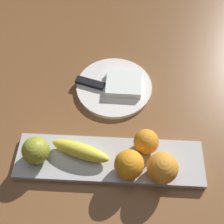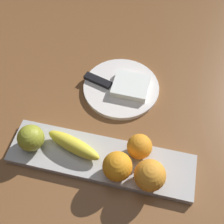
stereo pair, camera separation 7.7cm
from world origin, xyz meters
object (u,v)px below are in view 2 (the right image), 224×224
object	(u,v)px
fruit_tray	(101,159)
banana	(74,145)
orange_center	(150,176)
knife	(102,83)
orange_near_apple	(117,166)
dinner_plate	(121,88)
orange_near_banana	(139,147)
folded_napkin	(131,86)
apple	(31,138)

from	to	relation	value
fruit_tray	banana	size ratio (longest dim) A/B	3.12
orange_center	knife	xyz separation A→B (m)	(-0.19, 0.28, -0.04)
orange_near_apple	banana	bearing A→B (deg)	162.68
fruit_tray	dinner_plate	bearing A→B (deg)	90.00
orange_center	dinner_plate	distance (m)	0.31
fruit_tray	orange_center	xyz separation A→B (m)	(0.13, -0.04, 0.05)
orange_near_banana	orange_center	distance (m)	0.08
orange_center	orange_near_apple	bearing A→B (deg)	174.70
orange_near_apple	folded_napkin	bearing A→B (deg)	94.14
orange_near_apple	dinner_plate	world-z (taller)	orange_near_apple
orange_center	dinner_plate	world-z (taller)	orange_center
orange_near_banana	knife	world-z (taller)	orange_near_banana
banana	apple	bearing A→B (deg)	-156.91
fruit_tray	banana	xyz separation A→B (m)	(-0.07, 0.01, 0.03)
fruit_tray	orange_near_apple	world-z (taller)	orange_near_apple
orange_near_apple	orange_near_banana	size ratio (longest dim) A/B	1.13
fruit_tray	orange_near_apple	size ratio (longest dim) A/B	6.63
apple	folded_napkin	bearing A→B (deg)	49.96
orange_center	apple	bearing A→B (deg)	173.90
orange_center	knife	world-z (taller)	orange_center
orange_center	dinner_plate	xyz separation A→B (m)	(-0.13, 0.28, -0.05)
folded_napkin	knife	size ratio (longest dim) A/B	0.59
dinner_plate	folded_napkin	bearing A→B (deg)	0.00
knife	orange_near_apple	bearing A→B (deg)	-52.19
orange_near_apple	orange_center	size ratio (longest dim) A/B	0.96
orange_center	dinner_plate	bearing A→B (deg)	114.22
fruit_tray	apple	world-z (taller)	apple
apple	dinner_plate	distance (m)	0.31
folded_napkin	knife	world-z (taller)	folded_napkin
banana	folded_napkin	world-z (taller)	banana
banana	orange_center	world-z (taller)	orange_center
fruit_tray	folded_napkin	distance (m)	0.25
apple	knife	size ratio (longest dim) A/B	0.38
apple	orange_near_apple	world-z (taller)	orange_near_apple
apple	dinner_plate	size ratio (longest dim) A/B	0.30
fruit_tray	banana	bearing A→B (deg)	173.27
apple	knife	bearing A→B (deg)	63.64
dinner_plate	folded_napkin	world-z (taller)	folded_napkin
banana	orange_center	size ratio (longest dim) A/B	2.04
fruit_tray	knife	distance (m)	0.25
orange_near_banana	banana	bearing A→B (deg)	-170.62
apple	orange_near_banana	size ratio (longest dim) A/B	1.07
banana	orange_near_banana	bearing A→B (deg)	25.79
fruit_tray	orange_center	size ratio (longest dim) A/B	6.35
fruit_tray	folded_napkin	size ratio (longest dim) A/B	4.54
orange_near_banana	orange_near_apple	bearing A→B (deg)	-122.62
banana	knife	bearing A→B (deg)	102.70
orange_near_banana	fruit_tray	bearing A→B (deg)	-158.40
orange_near_apple	orange_near_banana	distance (m)	0.08
apple	orange_near_banana	world-z (taller)	apple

